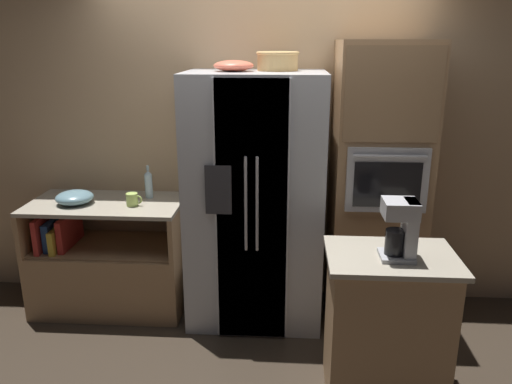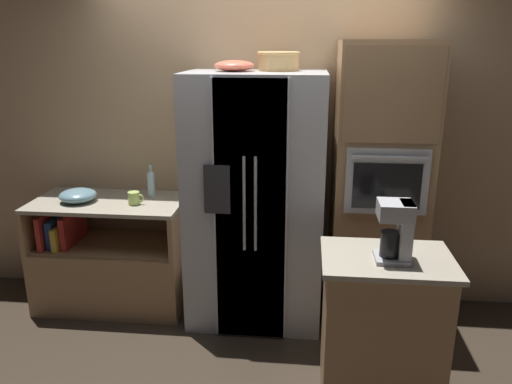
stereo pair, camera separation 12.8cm
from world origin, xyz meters
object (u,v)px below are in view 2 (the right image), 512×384
Objects in this scene: wall_oven at (378,189)px; mug at (134,198)px; refrigerator at (256,201)px; bottle_tall at (151,183)px; coffee_maker at (398,229)px; fruit_bowl at (234,66)px; mixing_bowl at (78,195)px; wicker_basket at (279,60)px.

wall_oven is 1.83m from mug.
wall_oven reaches higher than refrigerator.
bottle_tall is 0.78× the size of coffee_maker.
fruit_bowl is at bearing 176.39° from refrigerator.
fruit_bowl is 1.57m from mixing_bowl.
coffee_maker is at bearing -22.22° from mixing_bowl.
bottle_tall is at bearing 167.54° from refrigerator.
mug is (-1.08, -0.12, -1.01)m from wicker_basket.
wicker_basket is 0.90× the size of coffee_maker.
refrigerator reaches higher than mug.
bottle_tall is (-0.71, 0.18, -0.92)m from fruit_bowl.
wall_oven is at bearing 1.80° from mug.
mug is at bearing -108.16° from bottle_tall.
mug is at bearing 153.37° from coffee_maker.
wall_oven reaches higher than coffee_maker.
refrigerator is at bearing -147.28° from wicker_basket.
bottle_tall is at bearing 174.79° from wicker_basket.
bottle_tall is at bearing 174.96° from wall_oven.
wall_oven is 0.96m from coffee_maker.
bottle_tall reaches higher than mixing_bowl.
fruit_bowl is 1.17m from bottle_tall.
coffee_maker is (0.72, -1.02, -0.85)m from wicker_basket.
bottle_tall is 0.56m from mixing_bowl.
coffee_maker is at bearing -42.40° from fruit_bowl.
fruit_bowl is at bearing -14.28° from bottle_tall.
wall_oven is 6.92× the size of wicker_basket.
coffee_maker is (0.87, -0.92, 0.16)m from refrigerator.
refrigerator is at bearing 133.32° from coffee_maker.
wicker_basket is at bearing 6.32° from mug.
refrigerator is at bearing 1.37° from mug.
mixing_bowl is (-1.23, -0.01, -0.98)m from fruit_bowl.
wicker_basket is at bearing 175.20° from wall_oven.
fruit_bowl reaches higher than coffee_maker.
mug is at bearing -178.20° from wall_oven.
wicker_basket is 1.49m from mug.
wall_oven is 6.20× the size of coffee_maker.
fruit_bowl is at bearing -163.80° from wicker_basket.
bottle_tall is at bearing 20.09° from mixing_bowl.
wicker_basket is 0.32m from fruit_bowl.
bottle_tall is at bearing 147.22° from coffee_maker.
fruit_bowl is 2.28× the size of mug.
wall_oven reaches higher than fruit_bowl.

